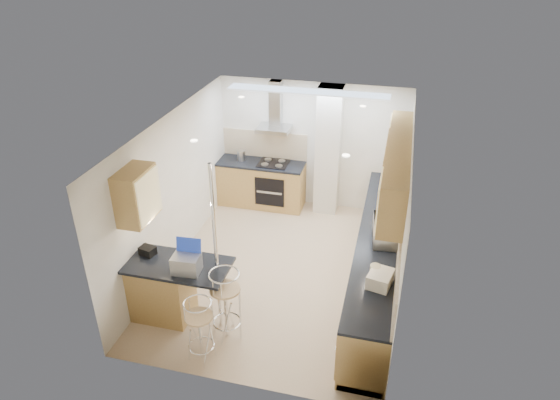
% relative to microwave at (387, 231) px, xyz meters
% --- Properties ---
extents(ground, '(4.80, 4.80, 0.00)m').
position_rel_microwave_xyz_m(ground, '(-1.60, 0.14, -1.09)').
color(ground, tan).
rests_on(ground, ground).
extents(room_shell, '(3.64, 4.84, 2.51)m').
position_rel_microwave_xyz_m(room_shell, '(-1.28, 0.51, 0.45)').
color(room_shell, silver).
rests_on(room_shell, ground).
extents(right_counter, '(0.63, 4.40, 0.92)m').
position_rel_microwave_xyz_m(right_counter, '(-0.10, 0.14, -0.63)').
color(right_counter, '#AD8045').
rests_on(right_counter, ground).
extents(back_counter, '(1.70, 0.63, 0.92)m').
position_rel_microwave_xyz_m(back_counter, '(-2.55, 2.24, -0.63)').
color(back_counter, '#AD8045').
rests_on(back_counter, ground).
extents(peninsula, '(1.47, 0.72, 0.94)m').
position_rel_microwave_xyz_m(peninsula, '(-2.73, -1.31, -0.61)').
color(peninsula, '#AD8045').
rests_on(peninsula, ground).
extents(microwave, '(0.46, 0.64, 0.33)m').
position_rel_microwave_xyz_m(microwave, '(0.00, 0.00, 0.00)').
color(microwave, silver).
rests_on(microwave, right_counter).
extents(laptop, '(0.37, 0.29, 0.25)m').
position_rel_microwave_xyz_m(laptop, '(-2.51, -1.43, -0.02)').
color(laptop, '#9DA1A5').
rests_on(laptop, peninsula).
extents(bag, '(0.25, 0.21, 0.12)m').
position_rel_microwave_xyz_m(bag, '(-3.21, -1.19, -0.09)').
color(bag, black).
rests_on(bag, peninsula).
extents(bar_stool_near, '(0.42, 0.42, 0.92)m').
position_rel_microwave_xyz_m(bar_stool_near, '(-2.16, -1.96, -0.63)').
color(bar_stool_near, tan).
rests_on(bar_stool_near, ground).
extents(bar_stool_end, '(0.58, 0.58, 1.06)m').
position_rel_microwave_xyz_m(bar_stool_end, '(-1.97, -1.49, -0.56)').
color(bar_stool_end, tan).
rests_on(bar_stool_end, ground).
extents(jar_a, '(0.15, 0.15, 0.17)m').
position_rel_microwave_xyz_m(jar_a, '(0.08, 1.43, -0.08)').
color(jar_a, silver).
rests_on(jar_a, right_counter).
extents(jar_b, '(0.13, 0.13, 0.16)m').
position_rel_microwave_xyz_m(jar_b, '(-0.08, 1.35, -0.09)').
color(jar_b, silver).
rests_on(jar_b, right_counter).
extents(jar_c, '(0.15, 0.15, 0.19)m').
position_rel_microwave_xyz_m(jar_c, '(-0.10, -0.93, -0.07)').
color(jar_c, beige).
rests_on(jar_c, right_counter).
extents(jar_d, '(0.12, 0.12, 0.15)m').
position_rel_microwave_xyz_m(jar_d, '(0.07, -0.21, -0.09)').
color(jar_d, silver).
rests_on(jar_d, right_counter).
extents(bread_bin, '(0.35, 0.41, 0.19)m').
position_rel_microwave_xyz_m(bread_bin, '(-0.02, -1.06, -0.07)').
color(bread_bin, silver).
rests_on(bread_bin, right_counter).
extents(kettle, '(0.16, 0.16, 0.20)m').
position_rel_microwave_xyz_m(kettle, '(-2.96, 2.25, -0.07)').
color(kettle, '#ACAFB1').
rests_on(kettle, back_counter).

